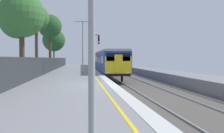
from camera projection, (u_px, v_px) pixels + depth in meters
ground at (146, 93)px, 16.95m from camera, size 17.40×110.00×1.21m
commuter_train_at_platform at (101, 61)px, 46.65m from camera, size 2.83×42.87×3.81m
signal_gantry at (95, 48)px, 40.57m from camera, size 1.10×0.24×5.43m
speed_limit_sign at (94, 60)px, 37.05m from camera, size 0.59×0.08×2.36m
platform_lamp_mid at (83, 43)px, 27.55m from camera, size 2.00×0.20×5.72m
platform_back_fence at (19, 71)px, 15.92m from camera, size 0.07×99.00×1.78m
background_tree_left at (36, 19)px, 30.85m from camera, size 3.09×3.09×8.10m
background_tree_centre at (50, 27)px, 38.80m from camera, size 3.55×3.55×8.29m
background_tree_right at (54, 41)px, 54.34m from camera, size 4.76×4.76×7.91m
background_tree_back at (20, 17)px, 19.97m from camera, size 3.55×3.55×6.85m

